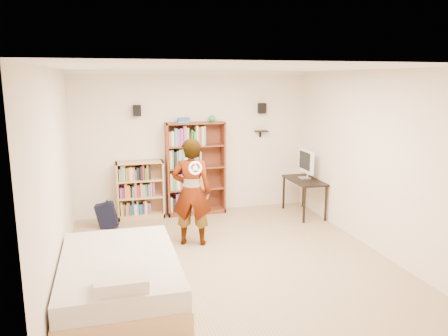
% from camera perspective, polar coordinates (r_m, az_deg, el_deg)
% --- Properties ---
extents(ground, '(4.50, 5.00, 0.01)m').
position_cam_1_polar(ground, '(6.42, 0.66, -11.97)').
color(ground, tan).
rests_on(ground, ground).
extents(room_shell, '(4.52, 5.02, 2.71)m').
position_cam_1_polar(room_shell, '(5.94, 0.70, 3.81)').
color(room_shell, silver).
rests_on(room_shell, ground).
extents(crown_molding, '(4.50, 5.00, 0.06)m').
position_cam_1_polar(crown_molding, '(5.88, 0.73, 12.61)').
color(crown_molding, white).
rests_on(crown_molding, room_shell).
extents(speaker_left, '(0.14, 0.12, 0.20)m').
position_cam_1_polar(speaker_left, '(8.10, -11.30, 7.37)').
color(speaker_left, black).
rests_on(speaker_left, room_shell).
extents(speaker_right, '(0.14, 0.12, 0.20)m').
position_cam_1_polar(speaker_right, '(8.60, 4.99, 7.79)').
color(speaker_right, black).
rests_on(speaker_right, room_shell).
extents(wall_shelf, '(0.25, 0.16, 0.02)m').
position_cam_1_polar(wall_shelf, '(8.66, 4.92, 4.82)').
color(wall_shelf, black).
rests_on(wall_shelf, room_shell).
extents(tall_bookshelf, '(1.11, 0.32, 1.76)m').
position_cam_1_polar(tall_bookshelf, '(8.33, -3.72, -0.09)').
color(tall_bookshelf, brown).
rests_on(tall_bookshelf, ground).
extents(low_bookshelf, '(0.86, 0.32, 1.07)m').
position_cam_1_polar(low_bookshelf, '(8.27, -10.86, -2.83)').
color(low_bookshelf, tan).
rests_on(low_bookshelf, ground).
extents(computer_desk, '(0.51, 1.01, 0.69)m').
position_cam_1_polar(computer_desk, '(8.50, 10.39, -3.75)').
color(computer_desk, black).
rests_on(computer_desk, ground).
extents(imac, '(0.16, 0.56, 0.56)m').
position_cam_1_polar(imac, '(8.46, 10.52, 0.52)').
color(imac, white).
rests_on(imac, computer_desk).
extents(daybed, '(1.37, 2.11, 0.62)m').
position_cam_1_polar(daybed, '(5.47, -13.46, -13.10)').
color(daybed, beige).
rests_on(daybed, ground).
extents(person, '(0.71, 0.58, 1.69)m').
position_cam_1_polar(person, '(6.78, -4.25, -3.14)').
color(person, black).
rests_on(person, ground).
extents(wii_wheel, '(0.20, 0.08, 0.21)m').
position_cam_1_polar(wii_wheel, '(6.38, -3.76, -0.02)').
color(wii_wheel, white).
rests_on(wii_wheel, person).
extents(navy_bag, '(0.38, 0.28, 0.47)m').
position_cam_1_polar(navy_bag, '(7.92, -15.08, -5.95)').
color(navy_bag, black).
rests_on(navy_bag, ground).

